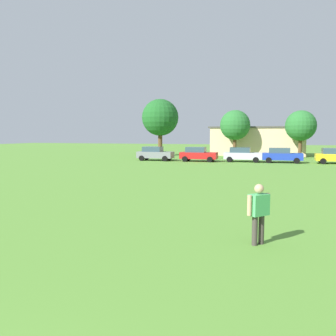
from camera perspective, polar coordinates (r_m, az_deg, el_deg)
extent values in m
plane|color=#568C33|center=(31.29, 9.98, -0.53)|extent=(160.00, 160.00, 0.00)
cylinder|color=#3F3833|center=(10.79, 13.66, -9.65)|extent=(0.16, 0.16, 0.87)
cylinder|color=#3F3833|center=(10.97, 14.64, -9.42)|extent=(0.16, 0.16, 0.87)
cube|color=#4CB266|center=(10.71, 14.25, -5.69)|extent=(0.63, 0.65, 0.62)
cylinder|color=tan|center=(10.46, 12.85, -5.82)|extent=(0.13, 0.13, 0.58)
cylinder|color=tan|center=(10.96, 15.58, -5.37)|extent=(0.13, 0.13, 0.58)
sphere|color=tan|center=(10.63, 14.31, -3.23)|extent=(0.27, 0.27, 0.27)
cube|color=slate|center=(43.38, -2.01, 2.12)|extent=(4.30, 1.80, 0.76)
cube|color=#334756|center=(43.45, -2.45, 3.02)|extent=(2.24, 1.58, 0.60)
cylinder|color=black|center=(43.83, 0.17, 1.66)|extent=(0.64, 0.22, 0.64)
cylinder|color=black|center=(42.11, -0.50, 1.50)|extent=(0.64, 0.22, 0.64)
cylinder|color=black|center=(44.73, -3.43, 1.73)|extent=(0.64, 0.22, 0.64)
cylinder|color=black|center=(43.04, -4.24, 1.58)|extent=(0.64, 0.22, 0.64)
cube|color=red|center=(42.07, 4.92, 2.00)|extent=(4.30, 1.80, 0.76)
cube|color=#334756|center=(42.10, 4.47, 2.93)|extent=(2.24, 1.58, 0.60)
cylinder|color=black|center=(42.72, 7.08, 1.52)|extent=(0.64, 0.22, 0.64)
cylinder|color=black|center=(40.94, 6.68, 1.36)|extent=(0.64, 0.22, 0.64)
cylinder|color=black|center=(43.28, 3.25, 1.60)|extent=(0.64, 0.22, 0.64)
cylinder|color=black|center=(41.53, 2.69, 1.44)|extent=(0.64, 0.22, 0.64)
cube|color=silver|center=(42.12, 11.88, 1.91)|extent=(4.30, 1.80, 0.76)
cube|color=#334756|center=(42.11, 11.43, 2.84)|extent=(2.24, 1.58, 0.60)
cylinder|color=black|center=(42.96, 13.91, 1.42)|extent=(0.64, 0.22, 0.64)
cylinder|color=black|center=(41.16, 13.80, 1.26)|extent=(0.64, 0.22, 0.64)
cylinder|color=black|center=(43.17, 10.03, 1.52)|extent=(0.64, 0.22, 0.64)
cylinder|color=black|center=(41.39, 9.76, 1.36)|extent=(0.64, 0.22, 0.64)
cube|color=#1E38AD|center=(42.02, 17.76, 1.76)|extent=(4.30, 1.80, 0.76)
cube|color=#334756|center=(41.97, 17.32, 2.69)|extent=(2.24, 1.58, 0.60)
cylinder|color=black|center=(43.00, 19.67, 1.27)|extent=(0.64, 0.22, 0.64)
cylinder|color=black|center=(41.21, 19.81, 1.10)|extent=(0.64, 0.22, 0.64)
cylinder|color=black|center=(42.93, 15.77, 1.37)|extent=(0.64, 0.22, 0.64)
cylinder|color=black|center=(41.13, 15.75, 1.21)|extent=(0.64, 0.22, 0.64)
cube|color=#334756|center=(42.52, 24.88, 2.47)|extent=(2.24, 1.58, 0.60)
cylinder|color=black|center=(43.32, 23.18, 1.17)|extent=(0.64, 0.22, 0.64)
cylinder|color=black|center=(41.54, 23.48, 1.00)|extent=(0.64, 0.22, 0.64)
cylinder|color=brown|center=(52.02, -1.25, 3.75)|extent=(0.62, 0.62, 3.34)
sphere|color=#1E5B23|center=(52.05, -1.26, 8.06)|extent=(5.28, 5.28, 5.28)
cylinder|color=brown|center=(51.61, 10.57, 3.27)|extent=(0.49, 0.49, 2.67)
sphere|color=#286B2D|center=(51.59, 10.63, 6.74)|extent=(4.22, 4.22, 4.22)
cylinder|color=brown|center=(51.42, 20.29, 2.97)|extent=(0.48, 0.48, 2.59)
sphere|color=#286B2D|center=(51.39, 20.40, 6.35)|extent=(4.09, 4.09, 4.09)
cube|color=beige|center=(56.13, 14.03, 4.09)|extent=(13.48, 6.04, 4.08)
cube|color=#4C4742|center=(56.13, 14.08, 6.29)|extent=(14.02, 6.28, 0.24)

